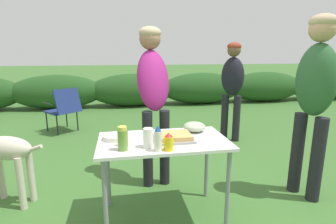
% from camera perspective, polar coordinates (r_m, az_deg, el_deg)
% --- Properties ---
extents(ground_plane, '(60.00, 60.00, 0.00)m').
position_cam_1_polar(ground_plane, '(2.58, -0.96, -21.78)').
color(ground_plane, '#3D6B2D').
extents(shrub_hedge, '(14.40, 0.90, 0.90)m').
position_cam_1_polar(shrub_hedge, '(7.37, -7.64, 4.78)').
color(shrub_hedge, '#234C1E').
rests_on(shrub_hedge, ground).
extents(folding_table, '(1.10, 0.64, 0.74)m').
position_cam_1_polar(folding_table, '(2.27, -1.03, -7.89)').
color(folding_table, silver).
rests_on(folding_table, ground).
extents(food_tray, '(0.34, 0.27, 0.06)m').
position_cam_1_polar(food_tray, '(2.23, 1.12, -5.49)').
color(food_tray, '#9E9EA3').
rests_on(food_tray, folding_table).
extents(plate_stack, '(0.21, 0.21, 0.04)m').
position_cam_1_polar(plate_stack, '(2.30, -11.45, -5.35)').
color(plate_stack, white).
rests_on(plate_stack, folding_table).
extents(mixing_bowl, '(0.21, 0.21, 0.09)m').
position_cam_1_polar(mixing_bowl, '(2.48, 5.78, -3.19)').
color(mixing_bowl, '#ADBC99').
rests_on(mixing_bowl, folding_table).
extents(paper_cup_stack, '(0.08, 0.08, 0.15)m').
position_cam_1_polar(paper_cup_stack, '(2.06, -4.35, -5.65)').
color(paper_cup_stack, white).
rests_on(paper_cup_stack, folding_table).
extents(spice_jar, '(0.06, 0.06, 0.14)m').
position_cam_1_polar(spice_jar, '(2.11, -9.43, -5.50)').
color(spice_jar, '#B2893D').
rests_on(spice_jar, folding_table).
extents(relish_jar, '(0.07, 0.07, 0.19)m').
position_cam_1_polar(relish_jar, '(2.02, -9.87, -5.75)').
color(relish_jar, olive).
rests_on(relish_jar, folding_table).
extents(mayo_bottle, '(0.06, 0.06, 0.20)m').
position_cam_1_polar(mayo_bottle, '(1.97, -2.19, -5.88)').
color(mayo_bottle, silver).
rests_on(mayo_bottle, folding_table).
extents(mustard_bottle, '(0.07, 0.07, 0.14)m').
position_cam_1_polar(mustard_bottle, '(2.00, 0.19, -6.54)').
color(mustard_bottle, yellow).
rests_on(mustard_bottle, folding_table).
extents(standing_person_in_navy_coat, '(0.39, 0.52, 1.75)m').
position_cam_1_polar(standing_person_in_navy_coat, '(2.89, -3.30, 5.90)').
color(standing_person_in_navy_coat, black).
rests_on(standing_person_in_navy_coat, ground).
extents(standing_person_in_olive_jacket, '(0.46, 0.45, 1.63)m').
position_cam_1_polar(standing_person_in_olive_jacket, '(4.45, 13.84, 6.47)').
color(standing_person_in_olive_jacket, black).
rests_on(standing_person_in_olive_jacket, ground).
extents(standing_person_in_gray_fleece, '(0.39, 0.46, 1.81)m').
position_cam_1_polar(standing_person_in_gray_fleece, '(2.90, 29.38, 4.50)').
color(standing_person_in_gray_fleece, black).
rests_on(standing_person_in_gray_fleece, ground).
extents(dog, '(0.80, 0.38, 0.75)m').
position_cam_1_polar(dog, '(2.99, -32.38, -7.53)').
color(dog, beige).
rests_on(dog, ground).
extents(camp_chair_green_behind_table, '(0.73, 0.75, 0.83)m').
position_cam_1_polar(camp_chair_green_behind_table, '(5.22, -21.73, 0.87)').
color(camp_chair_green_behind_table, navy).
rests_on(camp_chair_green_behind_table, ground).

